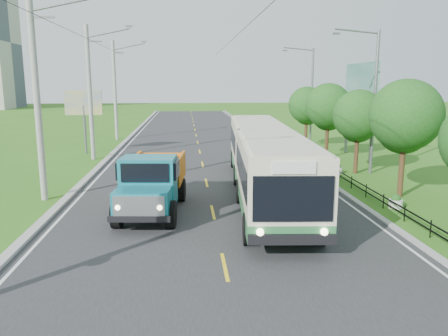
{
  "coord_description": "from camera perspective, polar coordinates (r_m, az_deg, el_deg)",
  "views": [
    {
      "loc": [
        -1.17,
        -12.99,
        5.75
      ],
      "look_at": [
        0.58,
        6.79,
        1.9
      ],
      "focal_mm": 35.0,
      "sensor_mm": 36.0,
      "label": 1
    }
  ],
  "objects": [
    {
      "name": "ground",
      "position": [
        14.25,
        0.09,
        -12.82
      ],
      "size": [
        240.0,
        240.0,
        0.0
      ],
      "primitive_type": "plane",
      "color": "#326718",
      "rests_on": "ground"
    },
    {
      "name": "road",
      "position": [
        33.51,
        -2.97,
        1.1
      ],
      "size": [
        14.0,
        120.0,
        0.02
      ],
      "primitive_type": "cube",
      "color": "#28282B",
      "rests_on": "ground"
    },
    {
      "name": "curb_left",
      "position": [
        34.01,
        -15.18,
        0.99
      ],
      "size": [
        0.4,
        120.0,
        0.15
      ],
      "primitive_type": "cube",
      "color": "#9E9E99",
      "rests_on": "ground"
    },
    {
      "name": "curb_right",
      "position": [
        34.5,
        8.99,
        1.33
      ],
      "size": [
        0.3,
        120.0,
        0.1
      ],
      "primitive_type": "cube",
      "color": "#9E9E99",
      "rests_on": "ground"
    },
    {
      "name": "edge_line_left",
      "position": [
        33.93,
        -14.26,
        0.92
      ],
      "size": [
        0.12,
        120.0,
        0.0
      ],
      "primitive_type": "cube",
      "color": "silver",
      "rests_on": "road"
    },
    {
      "name": "edge_line_right",
      "position": [
        34.38,
        8.18,
        1.27
      ],
      "size": [
        0.12,
        120.0,
        0.0
      ],
      "primitive_type": "cube",
      "color": "silver",
      "rests_on": "road"
    },
    {
      "name": "centre_dash",
      "position": [
        14.25,
        0.09,
        -12.74
      ],
      "size": [
        0.12,
        2.2,
        0.0
      ],
      "primitive_type": "cube",
      "color": "yellow",
      "rests_on": "road"
    },
    {
      "name": "railing_right",
      "position": [
        29.02,
        13.47,
        -0.15
      ],
      "size": [
        0.04,
        40.0,
        0.6
      ],
      "primitive_type": "cube",
      "color": "black",
      "rests_on": "ground"
    },
    {
      "name": "pole_near",
      "position": [
        23.11,
        -23.18,
        8.48
      ],
      "size": [
        3.51,
        0.32,
        10.0
      ],
      "color": "gray",
      "rests_on": "ground"
    },
    {
      "name": "pole_mid",
      "position": [
        34.73,
        -17.06,
        9.42
      ],
      "size": [
        3.51,
        0.32,
        10.0
      ],
      "color": "gray",
      "rests_on": "ground"
    },
    {
      "name": "pole_far",
      "position": [
        46.54,
        -14.02,
        9.85
      ],
      "size": [
        3.51,
        0.32,
        10.0
      ],
      "color": "gray",
      "rests_on": "ground"
    },
    {
      "name": "tree_third",
      "position": [
        23.9,
        22.58,
        5.91
      ],
      "size": [
        3.6,
        3.62,
        6.0
      ],
      "color": "#382314",
      "rests_on": "ground"
    },
    {
      "name": "tree_fourth",
      "position": [
        29.36,
        17.13,
        6.27
      ],
      "size": [
        3.24,
        3.31,
        5.4
      ],
      "color": "#382314",
      "rests_on": "ground"
    },
    {
      "name": "tree_fifth",
      "position": [
        34.97,
        13.47,
        7.57
      ],
      "size": [
        3.48,
        3.52,
        5.8
      ],
      "color": "#382314",
      "rests_on": "ground"
    },
    {
      "name": "tree_back",
      "position": [
        40.71,
        10.78,
        7.83
      ],
      "size": [
        3.3,
        3.36,
        5.5
      ],
      "color": "#382314",
      "rests_on": "ground"
    },
    {
      "name": "streetlight_mid",
      "position": [
        29.47,
        18.81,
        8.75
      ],
      "size": [
        3.02,
        0.2,
        9.07
      ],
      "color": "slate",
      "rests_on": "ground"
    },
    {
      "name": "streetlight_far",
      "position": [
        42.67,
        11.19,
        9.64
      ],
      "size": [
        3.02,
        0.2,
        9.07
      ],
      "color": "slate",
      "rests_on": "ground"
    },
    {
      "name": "planter_near",
      "position": [
        22.04,
        21.51,
        -4.16
      ],
      "size": [
        0.64,
        0.64,
        0.67
      ],
      "color": "silver",
      "rests_on": "ground"
    },
    {
      "name": "planter_mid",
      "position": [
        29.22,
        14.59,
        -0.16
      ],
      "size": [
        0.64,
        0.64,
        0.67
      ],
      "color": "silver",
      "rests_on": "ground"
    },
    {
      "name": "planter_far",
      "position": [
        36.74,
        10.45,
        2.24
      ],
      "size": [
        0.64,
        0.64,
        0.67
      ],
      "color": "silver",
      "rests_on": "ground"
    },
    {
      "name": "billboard_left",
      "position": [
        37.96,
        -17.87,
        7.61
      ],
      "size": [
        3.0,
        0.2,
        5.2
      ],
      "color": "slate",
      "rests_on": "ground"
    },
    {
      "name": "billboard_right",
      "position": [
        35.64,
        17.43,
        9.83
      ],
      "size": [
        0.24,
        6.0,
        7.3
      ],
      "color": "slate",
      "rests_on": "ground"
    },
    {
      "name": "bus",
      "position": [
        22.71,
        5.24,
        1.61
      ],
      "size": [
        4.18,
        18.02,
        3.45
      ],
      "rotation": [
        0.0,
        0.0,
        -0.07
      ],
      "color": "#2C6E3B",
      "rests_on": "ground"
    },
    {
      "name": "dump_truck",
      "position": [
        19.83,
        -9.34,
        -1.48
      ],
      "size": [
        3.01,
        6.6,
        2.69
      ],
      "rotation": [
        0.0,
        0.0,
        -0.09
      ],
      "color": "#167586",
      "rests_on": "ground"
    }
  ]
}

